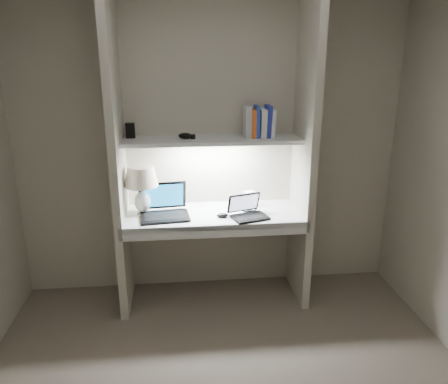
{
  "coord_description": "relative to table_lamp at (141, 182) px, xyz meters",
  "views": [
    {
      "loc": [
        -0.26,
        -2.08,
        2.01
      ],
      "look_at": [
        0.07,
        1.05,
        1.0
      ],
      "focal_mm": 35.0,
      "sensor_mm": 36.0,
      "label": 1
    }
  ],
  "objects": [
    {
      "name": "alcove_panel_left",
      "position": [
        -0.16,
        -0.05,
        0.22
      ],
      "size": [
        0.06,
        0.55,
        2.5
      ],
      "primitive_type": "cube",
      "color": "beige",
      "rests_on": "floor"
    },
    {
      "name": "speaker",
      "position": [
        0.88,
        0.08,
        -0.2
      ],
      "size": [
        0.11,
        0.1,
        0.13
      ],
      "primitive_type": "cube",
      "rotation": [
        0.0,
        0.0,
        0.41
      ],
      "color": "silver",
      "rests_on": "desk"
    },
    {
      "name": "sticky_note",
      "position": [
        0.0,
        -0.1,
        -0.26
      ],
      "size": [
        0.07,
        0.07,
        0.0
      ],
      "primitive_type": "cube",
      "rotation": [
        0.0,
        0.0,
        -0.09
      ],
      "color": "gold",
      "rests_on": "desk"
    },
    {
      "name": "shelf_box",
      "position": [
        -0.07,
        0.12,
        0.39
      ],
      "size": [
        0.07,
        0.05,
        0.12
      ],
      "primitive_type": "cube",
      "rotation": [
        0.0,
        0.0,
        -0.02
      ],
      "color": "black",
      "rests_on": "shelf"
    },
    {
      "name": "book_row",
      "position": [
        0.94,
        0.06,
        0.45
      ],
      "size": [
        0.24,
        0.17,
        0.25
      ],
      "color": "white",
      "rests_on": "shelf"
    },
    {
      "name": "desk_apron",
      "position": [
        0.57,
        -0.31,
        -0.31
      ],
      "size": [
        1.46,
        0.03,
        0.1
      ],
      "primitive_type": "cube",
      "color": "silver",
      "rests_on": "desk"
    },
    {
      "name": "table_lamp",
      "position": [
        0.0,
        0.0,
        0.0
      ],
      "size": [
        0.27,
        0.27,
        0.39
      ],
      "color": "white",
      "rests_on": "desk"
    },
    {
      "name": "alcove_panel_right",
      "position": [
        1.3,
        -0.05,
        0.22
      ],
      "size": [
        0.06,
        0.55,
        2.5
      ],
      "primitive_type": "cube",
      "color": "beige",
      "rests_on": "floor"
    },
    {
      "name": "laptop_main",
      "position": [
        0.17,
        -0.06,
        -0.21
      ],
      "size": [
        0.41,
        0.37,
        0.25
      ],
      "rotation": [
        0.0,
        0.0,
        0.11
      ],
      "color": "black",
      "rests_on": "desk"
    },
    {
      "name": "cable_coil",
      "position": [
        0.88,
        -0.0,
        -0.26
      ],
      "size": [
        0.11,
        0.11,
        0.01
      ],
      "primitive_type": "torus",
      "rotation": [
        0.0,
        0.0,
        -0.09
      ],
      "color": "black",
      "rests_on": "desk"
    },
    {
      "name": "laptop_netbook",
      "position": [
        0.83,
        -0.16,
        -0.22
      ],
      "size": [
        0.33,
        0.31,
        0.17
      ],
      "rotation": [
        0.0,
        0.0,
        0.3
      ],
      "color": "black",
      "rests_on": "desk"
    },
    {
      "name": "desk",
      "position": [
        0.57,
        -0.05,
        -0.28
      ],
      "size": [
        1.4,
        0.55,
        0.04
      ],
      "primitive_type": "cube",
      "color": "white",
      "rests_on": "alcove_panel_left"
    },
    {
      "name": "shelf",
      "position": [
        0.57,
        0.05,
        0.32
      ],
      "size": [
        1.4,
        0.36,
        0.03
      ],
      "primitive_type": "cube",
      "color": "silver",
      "rests_on": "back_wall"
    },
    {
      "name": "mouse",
      "position": [
        0.63,
        -0.15,
        -0.25
      ],
      "size": [
        0.09,
        0.06,
        0.03
      ],
      "primitive_type": "ellipsoid",
      "rotation": [
        0.0,
        0.0,
        0.03
      ],
      "color": "black",
      "rests_on": "desk"
    },
    {
      "name": "strip_light",
      "position": [
        0.57,
        0.05,
        0.29
      ],
      "size": [
        0.6,
        0.04,
        0.02
      ],
      "primitive_type": "cube",
      "color": "white",
      "rests_on": "shelf"
    },
    {
      "name": "shelf_gadget",
      "position": [
        0.36,
        0.03,
        0.36
      ],
      "size": [
        0.13,
        0.11,
        0.05
      ],
      "primitive_type": "ellipsoid",
      "rotation": [
        0.0,
        0.0,
        -0.34
      ],
      "color": "black",
      "rests_on": "shelf"
    },
    {
      "name": "back_wall",
      "position": [
        0.57,
        0.23,
        0.22
      ],
      "size": [
        3.2,
        0.01,
        2.5
      ],
      "primitive_type": "cube",
      "color": "beige",
      "rests_on": "floor"
    }
  ]
}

